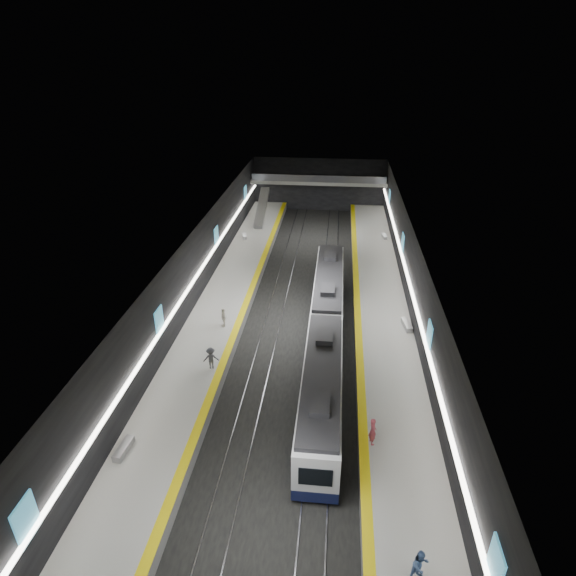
# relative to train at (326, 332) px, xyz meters

# --- Properties ---
(ground) EXTENTS (70.00, 70.00, 0.00)m
(ground) POSITION_rel_train_xyz_m (-2.50, 4.39, -2.20)
(ground) COLOR black
(ground) RESTS_ON ground
(ceiling) EXTENTS (20.00, 70.00, 0.04)m
(ceiling) POSITION_rel_train_xyz_m (-2.50, 4.39, 5.80)
(ceiling) COLOR beige
(ceiling) RESTS_ON wall_left
(wall_left) EXTENTS (0.04, 70.00, 8.00)m
(wall_left) POSITION_rel_train_xyz_m (-12.50, 4.39, 1.80)
(wall_left) COLOR black
(wall_left) RESTS_ON ground
(wall_right) EXTENTS (0.04, 70.00, 8.00)m
(wall_right) POSITION_rel_train_xyz_m (7.50, 4.39, 1.80)
(wall_right) COLOR black
(wall_right) RESTS_ON ground
(wall_back) EXTENTS (20.00, 0.04, 8.00)m
(wall_back) POSITION_rel_train_xyz_m (-2.50, 39.39, 1.80)
(wall_back) COLOR black
(wall_back) RESTS_ON ground
(platform_left) EXTENTS (5.00, 70.00, 1.00)m
(platform_left) POSITION_rel_train_xyz_m (-10.00, 4.39, -1.70)
(platform_left) COLOR slate
(platform_left) RESTS_ON ground
(tile_surface_left) EXTENTS (5.00, 70.00, 0.02)m
(tile_surface_left) POSITION_rel_train_xyz_m (-10.00, 4.39, -1.19)
(tile_surface_left) COLOR #B2B2AC
(tile_surface_left) RESTS_ON platform_left
(tactile_strip_left) EXTENTS (0.60, 70.00, 0.02)m
(tactile_strip_left) POSITION_rel_train_xyz_m (-7.80, 4.39, -1.18)
(tactile_strip_left) COLOR yellow
(tactile_strip_left) RESTS_ON platform_left
(platform_right) EXTENTS (5.00, 70.00, 1.00)m
(platform_right) POSITION_rel_train_xyz_m (5.00, 4.39, -1.70)
(platform_right) COLOR slate
(platform_right) RESTS_ON ground
(tile_surface_right) EXTENTS (5.00, 70.00, 0.02)m
(tile_surface_right) POSITION_rel_train_xyz_m (5.00, 4.39, -1.19)
(tile_surface_right) COLOR #B2B2AC
(tile_surface_right) RESTS_ON platform_right
(tactile_strip_right) EXTENTS (0.60, 70.00, 0.02)m
(tactile_strip_right) POSITION_rel_train_xyz_m (2.80, 4.39, -1.18)
(tactile_strip_right) COLOR yellow
(tactile_strip_right) RESTS_ON platform_right
(rails) EXTENTS (6.52, 70.00, 0.12)m
(rails) POSITION_rel_train_xyz_m (-2.50, 4.39, -2.14)
(rails) COLOR gray
(rails) RESTS_ON ground
(train) EXTENTS (2.69, 30.04, 3.60)m
(train) POSITION_rel_train_xyz_m (0.00, 0.00, 0.00)
(train) COLOR #10163C
(train) RESTS_ON ground
(ad_posters) EXTENTS (19.94, 53.50, 2.20)m
(ad_posters) POSITION_rel_train_xyz_m (-2.50, 5.39, 2.30)
(ad_posters) COLOR #44A4CC
(ad_posters) RESTS_ON wall_left
(cove_light_left) EXTENTS (0.25, 68.60, 0.12)m
(cove_light_left) POSITION_rel_train_xyz_m (-12.30, 4.39, 1.60)
(cove_light_left) COLOR white
(cove_light_left) RESTS_ON wall_left
(cove_light_right) EXTENTS (0.25, 68.60, 0.12)m
(cove_light_right) POSITION_rel_train_xyz_m (7.30, 4.39, 1.60)
(cove_light_right) COLOR white
(cove_light_right) RESTS_ON wall_right
(mezzanine_bridge) EXTENTS (20.00, 3.00, 1.50)m
(mezzanine_bridge) POSITION_rel_train_xyz_m (-2.50, 37.31, 2.84)
(mezzanine_bridge) COLOR gray
(mezzanine_bridge) RESTS_ON wall_left
(escalator) EXTENTS (1.20, 7.50, 3.92)m
(escalator) POSITION_rel_train_xyz_m (-10.00, 30.39, 0.70)
(escalator) COLOR #99999E
(escalator) RESTS_ON platform_left
(bench_left_near) EXTENTS (0.69, 1.93, 0.46)m
(bench_left_near) POSITION_rel_train_xyz_m (-11.70, -13.10, -0.96)
(bench_left_near) COLOR #99999E
(bench_left_near) RESTS_ON platform_left
(bench_left_far) EXTENTS (0.86, 1.67, 0.39)m
(bench_left_far) POSITION_rel_train_xyz_m (-11.23, 23.52, -1.00)
(bench_left_far) COLOR #99999E
(bench_left_far) RESTS_ON platform_left
(bench_right_near) EXTENTS (0.85, 2.01, 0.48)m
(bench_right_near) POSITION_rel_train_xyz_m (7.00, 3.35, -0.96)
(bench_right_near) COLOR #99999E
(bench_right_near) RESTS_ON platform_right
(bench_right_far) EXTENTS (0.64, 1.65, 0.39)m
(bench_right_far) POSITION_rel_train_xyz_m (6.62, 25.37, -1.00)
(bench_right_far) COLOR #99999E
(bench_right_far) RESTS_ON platform_right
(passenger_right_a) EXTENTS (0.63, 0.79, 1.90)m
(passenger_right_a) POSITION_rel_train_xyz_m (3.28, -10.79, -0.25)
(passenger_right_a) COLOR #B54351
(passenger_right_a) RESTS_ON platform_right
(passenger_right_b) EXTENTS (1.09, 1.02, 1.78)m
(passenger_right_b) POSITION_rel_train_xyz_m (5.01, -19.12, -0.30)
(passenger_right_b) COLOR #4B69A3
(passenger_right_b) RESTS_ON platform_right
(passenger_left_a) EXTENTS (0.69, 1.12, 1.78)m
(passenger_left_a) POSITION_rel_train_xyz_m (-8.93, 1.87, -0.31)
(passenger_left_a) COLOR silver
(passenger_left_a) RESTS_ON platform_left
(passenger_left_b) EXTENTS (1.28, 0.93, 1.79)m
(passenger_left_b) POSITION_rel_train_xyz_m (-8.50, -4.23, -0.30)
(passenger_left_b) COLOR #47484F
(passenger_left_b) RESTS_ON platform_left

